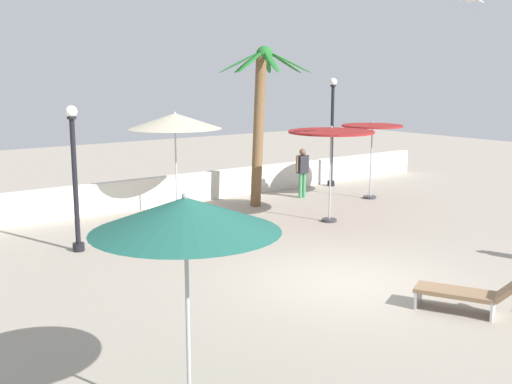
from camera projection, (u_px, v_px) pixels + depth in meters
ground_plane at (348, 281)px, 12.79m from camera, size 56.00×56.00×0.00m
boundary_wall at (146, 193)px, 19.81m from camera, size 25.20×0.30×0.95m
patio_umbrella_0 at (186, 217)px, 7.05m from camera, size 2.20×2.20×2.88m
patio_umbrella_1 at (331, 136)px, 17.56m from camera, size 2.44×2.44×2.78m
patio_umbrella_2 at (372, 131)px, 20.99m from camera, size 2.06×2.06×2.66m
patio_umbrella_3 at (175, 121)px, 18.19m from camera, size 2.77×2.77×3.14m
palm_tree_1 at (260, 106)px, 19.74m from camera, size 2.94×2.93×5.11m
lamp_post_0 at (332, 129)px, 23.45m from camera, size 0.29×0.29×4.09m
lamp_post_2 at (75, 175)px, 14.66m from camera, size 0.29×0.29×3.50m
lounge_chair_0 at (470, 292)px, 11.00m from camera, size 1.34×1.93×0.84m
guest_0 at (302, 168)px, 21.35m from camera, size 0.56×0.26×1.71m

